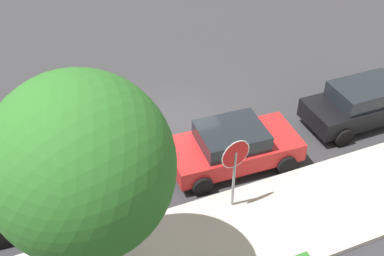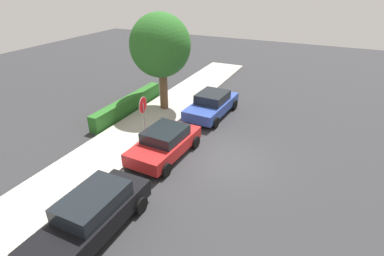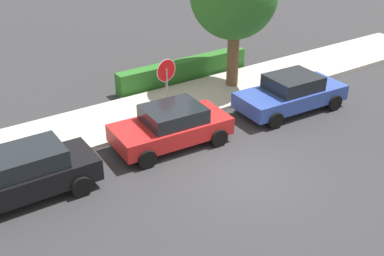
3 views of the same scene
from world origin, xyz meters
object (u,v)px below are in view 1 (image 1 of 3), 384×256
at_px(parked_car_red, 233,146).
at_px(parked_car_black, 367,102).
at_px(parked_car_blue, 55,189).
at_px(street_tree_near_corner, 82,168).
at_px(stop_sign, 235,163).

height_order(parked_car_red, parked_car_black, parked_car_black).
relative_size(parked_car_red, parked_car_blue, 0.91).
bearing_deg(parked_car_blue, street_tree_near_corner, 99.51).
distance_m(parked_car_blue, street_tree_near_corner, 4.66).
xyz_separation_m(parked_car_red, street_tree_near_corner, (4.87, 2.94, 3.35)).
xyz_separation_m(parked_car_blue, parked_car_black, (-10.69, -0.01, 0.05)).
relative_size(stop_sign, parked_car_red, 0.60).
bearing_deg(parked_car_blue, parked_car_black, -179.94).
height_order(stop_sign, parked_car_red, stop_sign).
bearing_deg(parked_car_black, parked_car_blue, 0.06).
bearing_deg(parked_car_blue, stop_sign, 156.98).
height_order(parked_car_blue, parked_car_black, parked_car_black).
height_order(stop_sign, parked_car_black, stop_sign).
xyz_separation_m(parked_car_black, street_tree_near_corner, (10.15, 3.20, 3.30)).
bearing_deg(stop_sign, street_tree_near_corner, 17.30).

